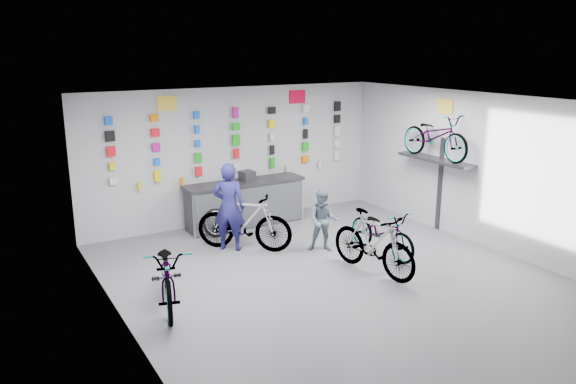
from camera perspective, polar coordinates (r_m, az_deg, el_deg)
floor at (r=9.65m, az=5.05°, el=-8.95°), size 8.00×8.00×0.00m
ceiling at (r=8.90m, az=5.49°, el=9.07°), size 8.00×8.00×0.00m
wall_back at (r=12.55m, az=-5.39°, el=3.74°), size 7.00×0.00×7.00m
wall_front at (r=6.51m, az=26.31°, el=-8.10°), size 7.00×0.00×7.00m
wall_left at (r=7.74m, az=-16.41°, el=-3.64°), size 0.00×8.00×8.00m
wall_right at (r=11.50m, az=19.64°, el=1.96°), size 0.00×8.00×8.00m
counter at (r=12.37m, az=-4.38°, el=-1.21°), size 2.70×0.66×1.00m
merch_wall at (r=12.44m, az=-5.14°, el=5.09°), size 5.57×0.08×1.57m
wall_bracket at (r=12.18m, az=14.82°, el=2.81°), size 0.39×1.90×2.00m
sign_left at (r=11.81m, az=-12.17°, el=8.79°), size 0.42×0.02×0.30m
sign_right at (r=13.11m, az=0.96°, el=9.65°), size 0.42×0.02×0.30m
sign_side at (r=12.11m, az=15.70°, el=8.38°), size 0.02×0.40×0.30m
bike_left at (r=8.75m, az=-12.11°, el=-8.12°), size 1.19×2.07×1.03m
bike_center at (r=9.85m, az=8.66°, el=-5.12°), size 0.83×1.90×1.10m
bike_right at (r=10.78m, az=9.55°, el=-3.97°), size 0.68×1.74×0.90m
bike_service at (r=10.85m, az=-4.47°, el=-3.03°), size 1.75×1.68×1.14m
bike_wall at (r=12.02m, az=14.73°, el=5.53°), size 0.63×1.80×0.95m
clerk at (r=10.82m, az=-6.01°, el=-1.51°), size 0.74×0.72×1.72m
customer at (r=10.79m, az=3.61°, el=-2.92°), size 0.74×0.71×1.21m
spare_wheel at (r=11.77m, az=-7.32°, el=-3.12°), size 0.63×0.31×0.60m
register at (r=12.26m, az=-4.18°, el=1.64°), size 0.32×0.34×0.22m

